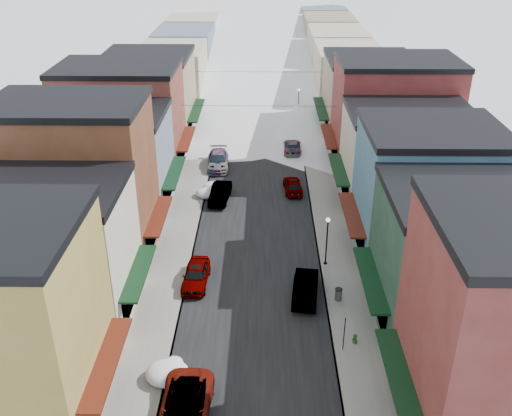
{
  "coord_description": "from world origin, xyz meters",
  "views": [
    {
      "loc": [
        0.6,
        -18.94,
        24.11
      ],
      "look_at": [
        0.0,
        23.41,
        2.46
      ],
      "focal_mm": 40.0,
      "sensor_mm": 36.0,
      "label": 1
    }
  ],
  "objects_px": {
    "car_white_suv": "(185,410)",
    "trash_can": "(339,294)",
    "car_dark_hatch": "(220,193)",
    "streetlamp_near": "(327,235)",
    "car_green_sedan": "(306,287)",
    "car_silver_sedan": "(196,275)"
  },
  "relations": [
    {
      "from": "car_white_suv",
      "to": "car_dark_hatch",
      "type": "distance_m",
      "value": 26.78
    },
    {
      "from": "trash_can",
      "to": "car_silver_sedan",
      "type": "bearing_deg",
      "value": 168.53
    },
    {
      "from": "car_silver_sedan",
      "to": "trash_can",
      "type": "relative_size",
      "value": 4.93
    },
    {
      "from": "car_silver_sedan",
      "to": "trash_can",
      "type": "height_order",
      "value": "car_silver_sedan"
    },
    {
      "from": "car_silver_sedan",
      "to": "streetlamp_near",
      "type": "bearing_deg",
      "value": 17.42
    },
    {
      "from": "car_dark_hatch",
      "to": "car_white_suv",
      "type": "bearing_deg",
      "value": -84.07
    },
    {
      "from": "car_green_sedan",
      "to": "streetlamp_near",
      "type": "xyz_separation_m",
      "value": [
        1.81,
        4.1,
        1.88
      ]
    },
    {
      "from": "car_silver_sedan",
      "to": "car_green_sedan",
      "type": "distance_m",
      "value": 8.08
    },
    {
      "from": "car_green_sedan",
      "to": "trash_can",
      "type": "xyz_separation_m",
      "value": [
        2.27,
        -0.57,
        -0.19
      ]
    },
    {
      "from": "car_white_suv",
      "to": "car_dark_hatch",
      "type": "relative_size",
      "value": 1.28
    },
    {
      "from": "car_white_suv",
      "to": "car_green_sedan",
      "type": "height_order",
      "value": "car_white_suv"
    },
    {
      "from": "car_dark_hatch",
      "to": "car_green_sedan",
      "type": "height_order",
      "value": "car_green_sedan"
    },
    {
      "from": "trash_can",
      "to": "car_green_sedan",
      "type": "bearing_deg",
      "value": 165.8
    },
    {
      "from": "car_silver_sedan",
      "to": "streetlamp_near",
      "type": "distance_m",
      "value": 10.27
    },
    {
      "from": "car_white_suv",
      "to": "streetlamp_near",
      "type": "relative_size",
      "value": 1.46
    },
    {
      "from": "car_dark_hatch",
      "to": "streetlamp_near",
      "type": "distance_m",
      "value": 14.51
    },
    {
      "from": "car_dark_hatch",
      "to": "streetlamp_near",
      "type": "height_order",
      "value": "streetlamp_near"
    },
    {
      "from": "car_silver_sedan",
      "to": "car_dark_hatch",
      "type": "xyz_separation_m",
      "value": [
        0.8,
        13.86,
        -0.0
      ]
    },
    {
      "from": "car_dark_hatch",
      "to": "streetlamp_near",
      "type": "relative_size",
      "value": 1.14
    },
    {
      "from": "car_dark_hatch",
      "to": "streetlamp_near",
      "type": "xyz_separation_m",
      "value": [
        8.95,
        -11.26,
        1.93
      ]
    },
    {
      "from": "car_white_suv",
      "to": "trash_can",
      "type": "height_order",
      "value": "car_white_suv"
    },
    {
      "from": "car_dark_hatch",
      "to": "streetlamp_near",
      "type": "bearing_deg",
      "value": -45.58
    }
  ]
}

